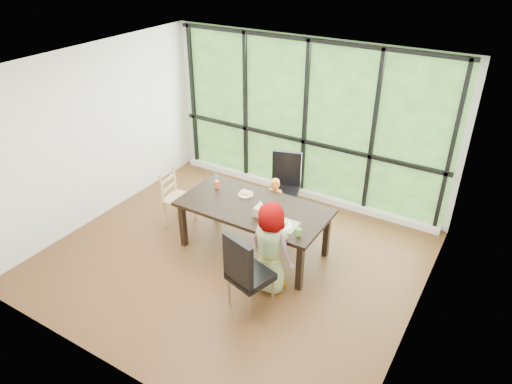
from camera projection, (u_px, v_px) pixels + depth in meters
ground at (233, 258)px, 6.71m from camera, size 5.00×5.00×0.00m
back_wall at (306, 120)px, 7.72m from camera, size 5.00×0.00×5.00m
foliage_backdrop at (306, 121)px, 7.71m from camera, size 4.80×0.02×2.65m
window_mullions at (305, 121)px, 7.68m from camera, size 4.80×0.06×2.65m
window_sill at (300, 192)px, 8.29m from camera, size 4.80×0.12×0.10m
dining_table at (254, 228)px, 6.70m from camera, size 2.16×1.19×0.75m
chair_window_leather at (284, 188)px, 7.39m from camera, size 0.57×0.57×1.08m
chair_interior_leather at (251, 271)px, 5.61m from camera, size 0.57×0.57×1.08m
chair_end_beech at (179, 198)px, 7.29m from camera, size 0.46×0.47×0.90m
child_toddler at (275, 205)px, 7.13m from camera, size 0.35×0.26×0.88m
child_older at (271, 248)px, 5.86m from camera, size 0.67×0.50×1.26m
placemat at (282, 224)px, 6.11m from camera, size 0.42×0.31×0.01m
plate_far at (246, 194)px, 6.78m from camera, size 0.22×0.22×0.01m
plate_near at (283, 225)px, 6.07m from camera, size 0.25×0.25×0.02m
orange_cup at (217, 184)px, 6.94m from camera, size 0.07×0.07×0.11m
green_cup at (299, 232)px, 5.86m from camera, size 0.06×0.06×0.10m
tissue_box at (260, 211)px, 6.27m from camera, size 0.15×0.15×0.13m
crepe_rolls_far at (246, 193)px, 6.77m from camera, size 0.20×0.12×0.04m
crepe_rolls_near at (283, 224)px, 6.06m from camera, size 0.10×0.12×0.04m
straw_white at (217, 179)px, 6.90m from camera, size 0.01×0.04×0.20m
straw_pink at (299, 226)px, 5.82m from camera, size 0.01×0.04×0.20m
tissue at (260, 204)px, 6.21m from camera, size 0.12×0.12×0.11m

